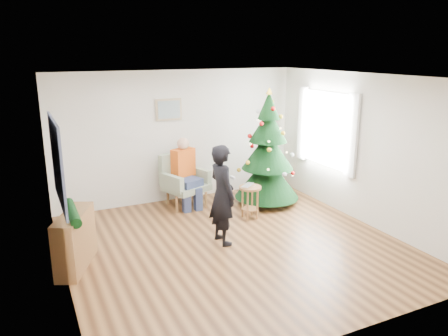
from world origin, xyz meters
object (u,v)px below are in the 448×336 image
stool (250,202)px  console (75,241)px  standing_man (222,195)px  armchair (184,187)px  christmas_tree (268,152)px

stool → console: (-3.09, -0.58, 0.09)m
stool → standing_man: bearing=-141.3°
stool → armchair: size_ratio=0.59×
christmas_tree → armchair: size_ratio=2.24×
christmas_tree → console: (-3.81, -1.18, -0.63)m
standing_man → console: standing_man is taller
armchair → console: bearing=-162.6°
armchair → standing_man: standing_man is taller
christmas_tree → armchair: christmas_tree is taller
armchair → console: (-2.26, -1.73, 0.02)m
standing_man → christmas_tree: bearing=-54.6°
christmas_tree → stool: bearing=-139.8°
console → standing_man: bearing=21.4°
stool → armchair: (-0.83, 1.16, 0.07)m
stool → standing_man: (-0.89, -0.71, 0.49)m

